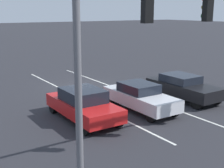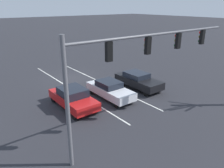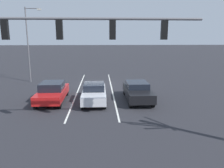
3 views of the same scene
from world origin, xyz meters
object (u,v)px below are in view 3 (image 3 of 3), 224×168
traffic_signal_gantry (48,40)px  car_red_rightlane_front (52,92)px  street_lamp_right_shoulder (29,40)px  car_black_leftlane_front (138,91)px  car_silver_midlane_front (94,93)px

traffic_signal_gantry → car_red_rightlane_front: bearing=-78.1°
traffic_signal_gantry → street_lamp_right_shoulder: size_ratio=1.50×
car_black_leftlane_front → traffic_signal_gantry: size_ratio=0.39×
car_red_rightlane_front → car_silver_midlane_front: (-3.30, 0.29, -0.04)m
car_black_leftlane_front → car_silver_midlane_front: bearing=4.0°
car_red_rightlane_front → car_silver_midlane_front: bearing=175.0°
traffic_signal_gantry → car_black_leftlane_front: bearing=-134.6°
car_red_rightlane_front → traffic_signal_gantry: 7.11m
car_silver_midlane_front → traffic_signal_gantry: bearing=68.8°
car_red_rightlane_front → street_lamp_right_shoulder: street_lamp_right_shoulder is taller
street_lamp_right_shoulder → traffic_signal_gantry: bearing=110.7°
car_red_rightlane_front → car_black_leftlane_front: bearing=179.6°
street_lamp_right_shoulder → car_silver_midlane_front: bearing=131.2°
traffic_signal_gantry → street_lamp_right_shoulder: (5.20, -13.77, -0.18)m
car_red_rightlane_front → traffic_signal_gantry: size_ratio=0.38×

